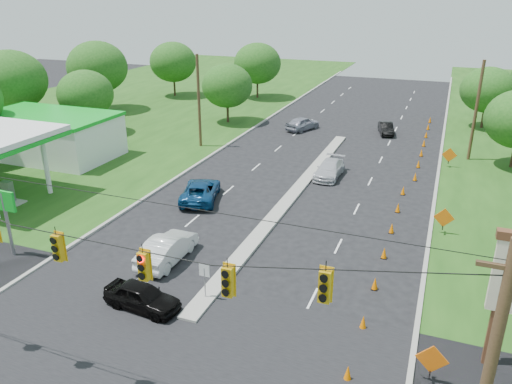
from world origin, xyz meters
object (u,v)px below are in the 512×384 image
at_px(gas_station, 38,135).
at_px(blue_pickup, 200,191).
at_px(white_sedan, 167,249).
at_px(black_sedan, 142,297).

relative_size(gas_station, blue_pickup, 3.72).
bearing_deg(white_sedan, black_sedan, 104.93).
bearing_deg(gas_station, white_sedan, -30.05).
relative_size(black_sedan, blue_pickup, 0.74).
relative_size(black_sedan, white_sedan, 0.83).
height_order(black_sedan, blue_pickup, blue_pickup).
xyz_separation_m(white_sedan, blue_pickup, (-2.39, 8.81, -0.04)).
bearing_deg(white_sedan, blue_pickup, -75.42).
bearing_deg(blue_pickup, gas_station, -25.81).
bearing_deg(white_sedan, gas_station, -30.63).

